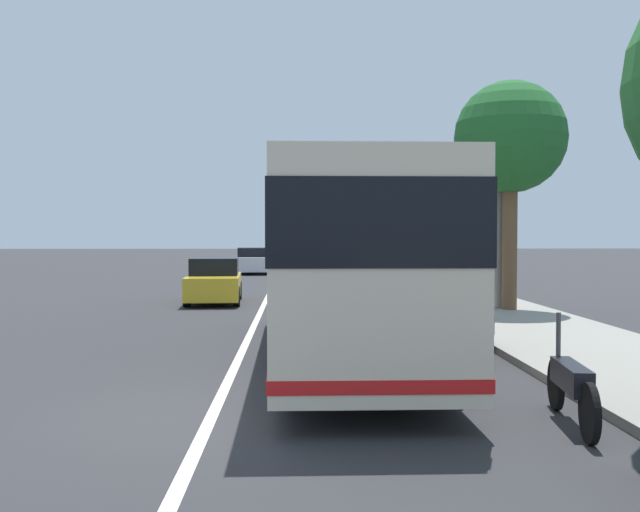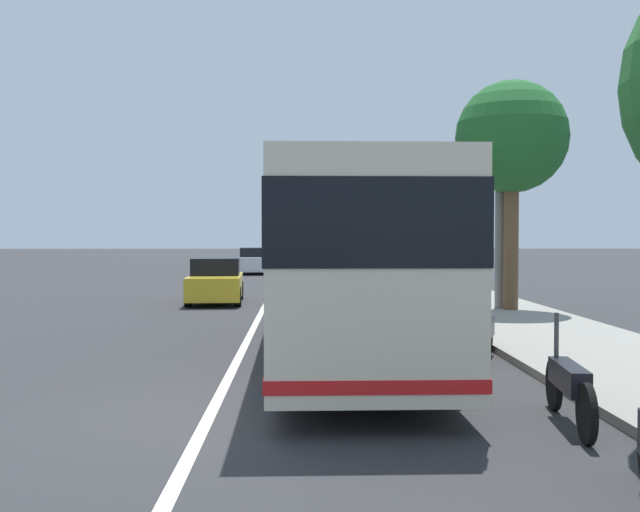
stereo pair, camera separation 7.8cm
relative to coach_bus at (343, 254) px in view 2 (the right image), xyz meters
name	(u,v)px [view 2 (the right image)]	position (x,y,z in m)	size (l,w,h in m)	color
ground_plane	(211,412)	(-4.38, 1.95, -1.91)	(220.00, 220.00, 0.00)	#2D2D30
sidewalk_curb	(509,318)	(5.62, -4.73, -1.84)	(110.00, 3.60, 0.14)	gray
lane_divider_line	(257,321)	(5.62, 1.95, -1.91)	(110.00, 0.16, 0.01)	silver
coach_bus	(343,254)	(0.00, 0.00, 0.00)	(11.70, 2.68, 3.31)	beige
motorcycle_angled	(569,386)	(-5.17, -2.41, -1.43)	(2.27, 0.38, 1.29)	black
motorcycle_far_end	(484,334)	(-0.45, -2.56, -1.44)	(2.25, 0.90, 1.25)	black
car_side_street	(216,282)	(11.10, 3.64, -1.22)	(4.18, 1.95, 1.50)	gold
car_far_distant	(255,261)	(29.51, 3.47, -1.19)	(4.11, 2.03, 1.51)	silver
roadside_tree_mid_block	(512,139)	(7.26, -5.22, 3.09)	(3.20, 3.20, 6.67)	brown
utility_pole	(501,204)	(7.69, -5.03, 1.26)	(0.32, 0.32, 6.35)	slate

